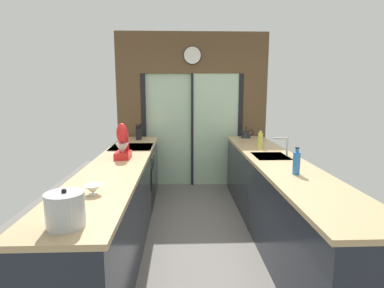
# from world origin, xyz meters

# --- Properties ---
(ground_plane) EXTENTS (5.04, 7.60, 0.02)m
(ground_plane) POSITION_xyz_m (0.00, 0.60, -0.01)
(ground_plane) COLOR slate
(back_wall_unit) EXTENTS (2.64, 0.12, 2.70)m
(back_wall_unit) POSITION_xyz_m (0.00, 2.40, 1.53)
(back_wall_unit) COLOR brown
(back_wall_unit) RESTS_ON ground_plane
(left_counter_run) EXTENTS (0.62, 3.80, 0.92)m
(left_counter_run) POSITION_xyz_m (-0.91, 0.13, 0.47)
(left_counter_run) COLOR #1E232D
(left_counter_run) RESTS_ON ground_plane
(right_counter_run) EXTENTS (0.62, 3.80, 0.92)m
(right_counter_run) POSITION_xyz_m (0.91, 0.30, 0.46)
(right_counter_run) COLOR #1E232D
(right_counter_run) RESTS_ON ground_plane
(sink_faucet) EXTENTS (0.19, 0.02, 0.23)m
(sink_faucet) POSITION_xyz_m (1.05, 0.55, 1.08)
(sink_faucet) COLOR #B7BABC
(sink_faucet) RESTS_ON right_counter_run
(oven_range) EXTENTS (0.60, 0.60, 0.92)m
(oven_range) POSITION_xyz_m (-0.91, 1.25, 0.46)
(oven_range) COLOR black
(oven_range) RESTS_ON ground_plane
(mixing_bowl) EXTENTS (0.14, 0.14, 0.08)m
(mixing_bowl) POSITION_xyz_m (-0.89, -0.80, 0.96)
(mixing_bowl) COLOR silver
(mixing_bowl) RESTS_ON left_counter_run
(knife_block) EXTENTS (0.09, 0.14, 0.25)m
(knife_block) POSITION_xyz_m (-0.89, 1.90, 1.02)
(knife_block) COLOR black
(knife_block) RESTS_ON left_counter_run
(stand_mixer) EXTENTS (0.17, 0.27, 0.42)m
(stand_mixer) POSITION_xyz_m (-0.89, 0.48, 1.08)
(stand_mixer) COLOR red
(stand_mixer) RESTS_ON left_counter_run
(stock_pot) EXTENTS (0.23, 0.23, 0.23)m
(stock_pot) POSITION_xyz_m (-0.89, -1.37, 1.02)
(stock_pot) COLOR #B7BABC
(stock_pot) RESTS_ON left_counter_run
(kettle) EXTENTS (0.26, 0.18, 0.19)m
(kettle) POSITION_xyz_m (0.89, 2.02, 1.00)
(kettle) COLOR black
(kettle) RESTS_ON right_counter_run
(soap_bottle_near) EXTENTS (0.07, 0.07, 0.26)m
(soap_bottle_near) POSITION_xyz_m (0.89, -0.29, 1.03)
(soap_bottle_near) COLOR #286BB7
(soap_bottle_near) RESTS_ON right_counter_run
(soap_bottle_far) EXTENTS (0.06, 0.06, 0.26)m
(soap_bottle_far) POSITION_xyz_m (0.89, 1.06, 1.03)
(soap_bottle_far) COLOR #D1CC4C
(soap_bottle_far) RESTS_ON right_counter_run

